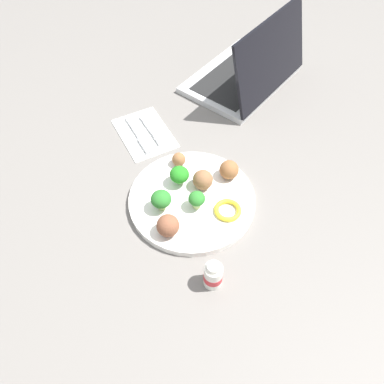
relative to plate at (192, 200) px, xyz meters
The scene contains 15 objects.
ground_plane 0.01m from the plate, ahead, with size 4.00×4.00×0.00m, color slate.
plate is the anchor object (origin of this frame).
broccoli_floret_back_right 0.06m from the plate, 169.55° to the right, with size 0.04×0.04×0.05m.
broccoli_floret_center 0.08m from the plate, 92.28° to the right, with size 0.04×0.04×0.05m.
broccoli_floret_near_rim 0.04m from the plate, ahead, with size 0.04×0.04×0.04m.
meatball_near_rim 0.05m from the plate, 120.76° to the left, with size 0.05×0.05×0.05m, color brown.
meatball_front_left 0.11m from the plate, behind, with size 0.03×0.03×0.03m, color brown.
meatball_back_right 0.11m from the plate, 103.83° to the left, with size 0.04×0.04×0.04m, color brown.
meatball_front_right 0.11m from the plate, 51.45° to the right, with size 0.05×0.05×0.05m, color brown.
pepper_ring_near_rim 0.09m from the plate, 40.80° to the left, with size 0.06×0.06×0.01m, color yellow.
napkin 0.25m from the plate, behind, with size 0.17×0.12×0.01m, color white.
fork 0.24m from the plate, behind, with size 0.12×0.03×0.01m.
knife 0.24m from the plate, 169.56° to the right, with size 0.15×0.03×0.01m.
yogurt_bottle 0.20m from the plate, 11.32° to the right, with size 0.04×0.04×0.07m.
laptop 0.46m from the plate, 136.52° to the left, with size 0.35×0.39×0.21m.
Camera 1 is at (0.50, -0.21, 0.72)m, focal length 37.87 mm.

